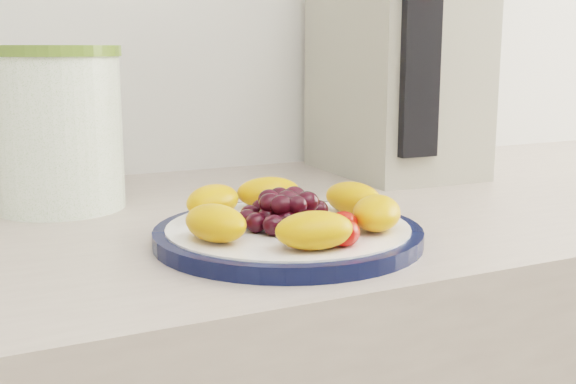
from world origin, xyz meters
name	(u,v)px	position (x,y,z in m)	size (l,w,h in m)	color
plate_rim	(288,235)	(-0.07, 1.06, 0.91)	(0.26, 0.26, 0.01)	black
plate_face	(288,234)	(-0.07, 1.06, 0.91)	(0.23, 0.23, 0.02)	white
canister	(57,134)	(-0.24, 1.31, 0.99)	(0.15, 0.15, 0.18)	#3A7217
canister_lid	(52,51)	(-0.24, 1.31, 1.08)	(0.15, 0.15, 0.01)	olive
appliance_body	(395,68)	(0.25, 1.35, 1.06)	(0.18, 0.25, 0.31)	#A29D8C
appliance_panel	(420,67)	(0.20, 1.22, 1.06)	(0.05, 0.02, 0.23)	black
fruit_plate	(291,210)	(-0.07, 1.06, 0.93)	(0.22, 0.22, 0.04)	orange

